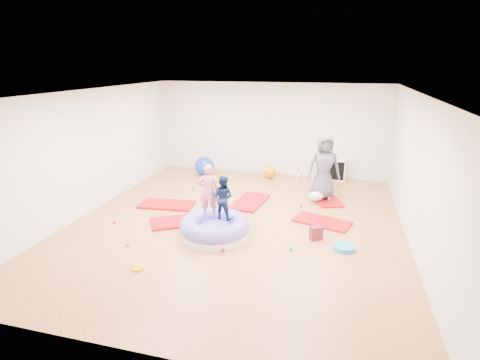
# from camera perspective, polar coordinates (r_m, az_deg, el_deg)

# --- Properties ---
(room) EXTENTS (7.01, 8.01, 2.81)m
(room) POSITION_cam_1_polar(r_m,az_deg,el_deg) (7.79, -0.57, 2.86)
(room) COLOR #9F7746
(room) RESTS_ON ground
(gym_mat_front_left) EXTENTS (1.44, 1.24, 0.05)m
(gym_mat_front_left) POSITION_cam_1_polar(r_m,az_deg,el_deg) (8.38, -9.00, -6.22)
(gym_mat_front_left) COLOR #BF0A0B
(gym_mat_front_left) RESTS_ON ground
(gym_mat_mid_left) EXTENTS (1.36, 0.77, 0.05)m
(gym_mat_mid_left) POSITION_cam_1_polar(r_m,az_deg,el_deg) (9.38, -11.09, -3.69)
(gym_mat_mid_left) COLOR #BF0A0B
(gym_mat_mid_left) RESTS_ON ground
(gym_mat_center_back) EXTENTS (0.82, 1.38, 0.05)m
(gym_mat_center_back) POSITION_cam_1_polar(r_m,az_deg,el_deg) (9.40, 1.54, -3.32)
(gym_mat_center_back) COLOR #BF0A0B
(gym_mat_center_back) RESTS_ON ground
(gym_mat_right) EXTENTS (1.32, 0.93, 0.05)m
(gym_mat_right) POSITION_cam_1_polar(r_m,az_deg,el_deg) (8.46, 12.35, -6.21)
(gym_mat_right) COLOR #BF0A0B
(gym_mat_right) RESTS_ON ground
(gym_mat_rear_right) EXTENTS (0.94, 1.29, 0.05)m
(gym_mat_rear_right) POSITION_cam_1_polar(r_m,az_deg,el_deg) (9.84, 12.94, -2.83)
(gym_mat_rear_right) COLOR #BF0A0B
(gym_mat_rear_right) RESTS_ON ground
(inflatable_cushion) EXTENTS (1.42, 1.42, 0.45)m
(inflatable_cushion) POSITION_cam_1_polar(r_m,az_deg,el_deg) (7.63, -3.86, -7.30)
(inflatable_cushion) COLOR white
(inflatable_cushion) RESTS_ON ground
(child_pink) EXTENTS (0.46, 0.38, 1.10)m
(child_pink) POSITION_cam_1_polar(r_m,az_deg,el_deg) (7.50, -4.83, -1.31)
(child_pink) COLOR #DA607B
(child_pink) RESTS_ON inflatable_cushion
(child_navy) EXTENTS (0.48, 0.40, 0.90)m
(child_navy) POSITION_cam_1_polar(r_m,az_deg,el_deg) (7.42, -2.64, -2.30)
(child_navy) COLOR #0C1A3C
(child_navy) RESTS_ON inflatable_cushion
(adult_caregiver) EXTENTS (0.91, 0.71, 1.64)m
(adult_caregiver) POSITION_cam_1_polar(r_m,az_deg,el_deg) (9.58, 12.67, 1.95)
(adult_caregiver) COLOR #474A53
(adult_caregiver) RESTS_ON gym_mat_rear_right
(infant) EXTENTS (0.38, 0.39, 0.23)m
(infant) POSITION_cam_1_polar(r_m,az_deg,el_deg) (9.56, 11.41, -2.44)
(infant) COLOR silver
(infant) RESTS_ON gym_mat_rear_right
(ball_pit_balls) EXTENTS (4.73, 3.52, 0.07)m
(ball_pit_balls) POSITION_cam_1_polar(r_m,az_deg,el_deg) (8.13, -0.54, -6.71)
(ball_pit_balls) COLOR green
(ball_pit_balls) RESTS_ON ground
(exercise_ball_blue) EXTENTS (0.60, 0.60, 0.60)m
(exercise_ball_blue) POSITION_cam_1_polar(r_m,az_deg,el_deg) (11.60, -5.45, 2.10)
(exercise_ball_blue) COLOR #1431A9
(exercise_ball_blue) RESTS_ON ground
(exercise_ball_orange) EXTENTS (0.38, 0.38, 0.38)m
(exercise_ball_orange) POSITION_cam_1_polar(r_m,az_deg,el_deg) (11.36, 4.61, 1.21)
(exercise_ball_orange) COLOR orange
(exercise_ball_orange) RESTS_ON ground
(infant_play_gym) EXTENTS (0.60, 0.57, 0.46)m
(infant_play_gym) POSITION_cam_1_polar(r_m,az_deg,el_deg) (10.82, 9.99, 0.82)
(infant_play_gym) COLOR white
(infant_play_gym) RESTS_ON ground
(cube_shelf) EXTENTS (0.64, 0.31, 0.64)m
(cube_shelf) POSITION_cam_1_polar(r_m,az_deg,el_deg) (11.47, 14.21, 1.55)
(cube_shelf) COLOR white
(cube_shelf) RESTS_ON ground
(balance_disc) EXTENTS (0.40, 0.40, 0.09)m
(balance_disc) POSITION_cam_1_polar(r_m,az_deg,el_deg) (7.40, 15.60, -9.89)
(balance_disc) COLOR teal
(balance_disc) RESTS_ON ground
(backpack) EXTENTS (0.28, 0.25, 0.28)m
(backpack) POSITION_cam_1_polar(r_m,az_deg,el_deg) (7.63, 11.53, -7.92)
(backpack) COLOR maroon
(backpack) RESTS_ON ground
(yellow_toy) EXTENTS (0.22, 0.22, 0.03)m
(yellow_toy) POSITION_cam_1_polar(r_m,az_deg,el_deg) (6.78, -15.24, -12.81)
(yellow_toy) COLOR #D99E03
(yellow_toy) RESTS_ON ground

